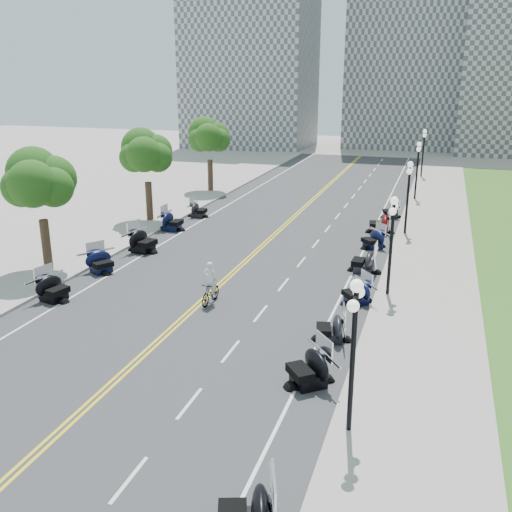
% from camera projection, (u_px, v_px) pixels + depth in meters
% --- Properties ---
extents(ground, '(160.00, 160.00, 0.00)m').
position_uv_depth(ground, '(198.00, 305.00, 27.50)').
color(ground, gray).
extents(road, '(16.00, 90.00, 0.01)m').
position_uv_depth(road, '(260.00, 248.00, 36.56)').
color(road, '#333335').
rests_on(road, ground).
extents(centerline_yellow_a, '(0.12, 90.00, 0.00)m').
position_uv_depth(centerline_yellow_a, '(258.00, 248.00, 36.59)').
color(centerline_yellow_a, yellow).
rests_on(centerline_yellow_a, road).
extents(centerline_yellow_b, '(0.12, 90.00, 0.00)m').
position_uv_depth(centerline_yellow_b, '(262.00, 248.00, 36.52)').
color(centerline_yellow_b, yellow).
rests_on(centerline_yellow_b, road).
extents(edge_line_north, '(0.12, 90.00, 0.00)m').
position_uv_depth(edge_line_north, '(360.00, 257.00, 34.67)').
color(edge_line_north, white).
rests_on(edge_line_north, road).
extents(edge_line_south, '(0.12, 90.00, 0.00)m').
position_uv_depth(edge_line_south, '(170.00, 239.00, 38.44)').
color(edge_line_south, white).
rests_on(edge_line_south, road).
extents(lane_dash_3, '(0.12, 2.00, 0.00)m').
position_uv_depth(lane_dash_3, '(129.00, 479.00, 15.69)').
color(lane_dash_3, white).
rests_on(lane_dash_3, road).
extents(lane_dash_4, '(0.12, 2.00, 0.00)m').
position_uv_depth(lane_dash_4, '(189.00, 403.00, 19.31)').
color(lane_dash_4, white).
rests_on(lane_dash_4, road).
extents(lane_dash_5, '(0.12, 2.00, 0.00)m').
position_uv_depth(lane_dash_5, '(231.00, 351.00, 22.93)').
color(lane_dash_5, white).
rests_on(lane_dash_5, road).
extents(lane_dash_6, '(0.12, 2.00, 0.00)m').
position_uv_depth(lane_dash_6, '(261.00, 313.00, 26.56)').
color(lane_dash_6, white).
rests_on(lane_dash_6, road).
extents(lane_dash_7, '(0.12, 2.00, 0.00)m').
position_uv_depth(lane_dash_7, '(283.00, 285.00, 30.18)').
color(lane_dash_7, white).
rests_on(lane_dash_7, road).
extents(lane_dash_8, '(0.12, 2.00, 0.00)m').
position_uv_depth(lane_dash_8, '(301.00, 262.00, 33.80)').
color(lane_dash_8, white).
rests_on(lane_dash_8, road).
extents(lane_dash_9, '(0.12, 2.00, 0.00)m').
position_uv_depth(lane_dash_9, '(316.00, 244.00, 37.42)').
color(lane_dash_9, white).
rests_on(lane_dash_9, road).
extents(lane_dash_10, '(0.12, 2.00, 0.00)m').
position_uv_depth(lane_dash_10, '(328.00, 229.00, 41.04)').
color(lane_dash_10, white).
rests_on(lane_dash_10, road).
extents(lane_dash_11, '(0.12, 2.00, 0.00)m').
position_uv_depth(lane_dash_11, '(338.00, 216.00, 44.67)').
color(lane_dash_11, white).
rests_on(lane_dash_11, road).
extents(lane_dash_12, '(0.12, 2.00, 0.00)m').
position_uv_depth(lane_dash_12, '(346.00, 205.00, 48.29)').
color(lane_dash_12, white).
rests_on(lane_dash_12, road).
extents(lane_dash_13, '(0.12, 2.00, 0.00)m').
position_uv_depth(lane_dash_13, '(353.00, 196.00, 51.91)').
color(lane_dash_13, white).
rests_on(lane_dash_13, road).
extents(lane_dash_14, '(0.12, 2.00, 0.00)m').
position_uv_depth(lane_dash_14, '(360.00, 188.00, 55.53)').
color(lane_dash_14, white).
rests_on(lane_dash_14, road).
extents(lane_dash_15, '(0.12, 2.00, 0.00)m').
position_uv_depth(lane_dash_15, '(365.00, 181.00, 59.15)').
color(lane_dash_15, white).
rests_on(lane_dash_15, road).
extents(lane_dash_16, '(0.12, 2.00, 0.00)m').
position_uv_depth(lane_dash_16, '(370.00, 175.00, 62.78)').
color(lane_dash_16, white).
rests_on(lane_dash_16, road).
extents(lane_dash_17, '(0.12, 2.00, 0.00)m').
position_uv_depth(lane_dash_17, '(374.00, 169.00, 66.40)').
color(lane_dash_17, white).
rests_on(lane_dash_17, road).
extents(lane_dash_18, '(0.12, 2.00, 0.00)m').
position_uv_depth(lane_dash_18, '(378.00, 164.00, 70.02)').
color(lane_dash_18, white).
rests_on(lane_dash_18, road).
extents(lane_dash_19, '(0.12, 2.00, 0.00)m').
position_uv_depth(lane_dash_19, '(382.00, 160.00, 73.64)').
color(lane_dash_19, white).
rests_on(lane_dash_19, road).
extents(sidewalk_north, '(5.00, 90.00, 0.15)m').
position_uv_depth(sidewalk_north, '(430.00, 263.00, 33.44)').
color(sidewalk_north, '#9E9991').
rests_on(sidewalk_north, ground).
extents(sidewalk_south, '(5.00, 90.00, 0.15)m').
position_uv_depth(sidewalk_south, '(116.00, 233.00, 39.63)').
color(sidewalk_south, '#9E9991').
rests_on(sidewalk_south, ground).
extents(distant_block_a, '(18.00, 14.00, 26.00)m').
position_uv_depth(distant_block_a, '(251.00, 57.00, 84.98)').
color(distant_block_a, gray).
rests_on(distant_block_a, ground).
extents(distant_block_b, '(16.00, 12.00, 30.00)m').
position_uv_depth(distant_block_b, '(406.00, 43.00, 83.32)').
color(distant_block_b, gray).
rests_on(distant_block_b, ground).
extents(street_lamp_1, '(0.50, 1.20, 4.90)m').
position_uv_depth(street_lamp_1, '(353.00, 358.00, 16.93)').
color(street_lamp_1, black).
rests_on(street_lamp_1, sidewalk_north).
extents(street_lamp_2, '(0.50, 1.20, 4.90)m').
position_uv_depth(street_lamp_2, '(391.00, 247.00, 27.80)').
color(street_lamp_2, black).
rests_on(street_lamp_2, sidewalk_north).
extents(street_lamp_3, '(0.50, 1.20, 4.90)m').
position_uv_depth(street_lamp_3, '(408.00, 198.00, 38.66)').
color(street_lamp_3, black).
rests_on(street_lamp_3, sidewalk_north).
extents(street_lamp_4, '(0.50, 1.20, 4.90)m').
position_uv_depth(street_lamp_4, '(417.00, 171.00, 49.53)').
color(street_lamp_4, black).
rests_on(street_lamp_4, sidewalk_north).
extents(street_lamp_5, '(0.50, 1.20, 4.90)m').
position_uv_depth(street_lamp_5, '(423.00, 153.00, 60.40)').
color(street_lamp_5, black).
rests_on(street_lamp_5, sidewalk_north).
extents(tree_2, '(4.80, 4.80, 9.20)m').
position_uv_depth(tree_2, '(40.00, 188.00, 30.81)').
color(tree_2, '#235619').
rests_on(tree_2, sidewalk_south).
extents(tree_3, '(4.80, 4.80, 9.20)m').
position_uv_depth(tree_3, '(147.00, 158.00, 41.68)').
color(tree_3, '#235619').
rests_on(tree_3, sidewalk_south).
extents(tree_4, '(4.80, 4.80, 9.20)m').
position_uv_depth(tree_4, '(210.00, 141.00, 52.54)').
color(tree_4, '#235619').
rests_on(tree_4, sidewalk_south).
extents(motorcycle_n_4, '(2.94, 2.94, 1.46)m').
position_uv_depth(motorcycle_n_4, '(309.00, 367.00, 20.26)').
color(motorcycle_n_4, black).
rests_on(motorcycle_n_4, road).
extents(motorcycle_n_5, '(2.22, 2.22, 1.28)m').
position_uv_depth(motorcycle_n_5, '(331.00, 327.00, 23.67)').
color(motorcycle_n_5, black).
rests_on(motorcycle_n_5, road).
extents(motorcycle_n_6, '(2.56, 2.56, 1.27)m').
position_uv_depth(motorcycle_n_6, '(357.00, 291.00, 27.52)').
color(motorcycle_n_6, black).
rests_on(motorcycle_n_6, road).
extents(motorcycle_n_7, '(2.12, 2.12, 1.43)m').
position_uv_depth(motorcycle_n_7, '(364.00, 260.00, 31.89)').
color(motorcycle_n_7, black).
rests_on(motorcycle_n_7, road).
extents(motorcycle_n_8, '(2.66, 2.66, 1.32)m').
position_uv_depth(motorcycle_n_8, '(373.00, 238.00, 36.27)').
color(motorcycle_n_8, black).
rests_on(motorcycle_n_8, road).
extents(motorcycle_n_9, '(2.48, 2.48, 1.52)m').
position_uv_depth(motorcycle_n_9, '(380.00, 222.00, 39.76)').
color(motorcycle_n_9, '#590A0C').
rests_on(motorcycle_n_9, road).
extents(motorcycle_n_10, '(2.21, 2.21, 1.24)m').
position_uv_depth(motorcycle_n_10, '(391.00, 210.00, 43.98)').
color(motorcycle_n_10, black).
rests_on(motorcycle_n_10, road).
extents(motorcycle_s_5, '(2.36, 2.36, 1.39)m').
position_uv_depth(motorcycle_s_5, '(53.00, 287.00, 27.89)').
color(motorcycle_s_5, black).
rests_on(motorcycle_s_5, road).
extents(motorcycle_s_6, '(2.68, 2.68, 1.36)m').
position_uv_depth(motorcycle_s_6, '(101.00, 261.00, 31.87)').
color(motorcycle_s_6, black).
rests_on(motorcycle_s_6, road).
extents(motorcycle_s_7, '(2.52, 2.52, 1.56)m').
position_uv_depth(motorcycle_s_7, '(143.00, 240.00, 35.50)').
color(motorcycle_s_7, black).
rests_on(motorcycle_s_7, road).
extents(motorcycle_s_8, '(2.13, 2.13, 1.46)m').
position_uv_depth(motorcycle_s_8, '(172.00, 220.00, 40.45)').
color(motorcycle_s_8, black).
rests_on(motorcycle_s_8, road).
extents(motorcycle_s_9, '(1.89, 1.89, 1.26)m').
position_uv_depth(motorcycle_s_9, '(198.00, 209.00, 44.24)').
color(motorcycle_s_9, black).
rests_on(motorcycle_s_9, road).
extents(bicycle, '(0.63, 1.89, 1.12)m').
position_uv_depth(bicycle, '(211.00, 293.00, 27.57)').
color(bicycle, '#A51414').
rests_on(bicycle, road).
extents(cyclist_rider, '(0.65, 0.43, 1.79)m').
position_uv_depth(cyclist_rider, '(210.00, 264.00, 27.13)').
color(cyclist_rider, silver).
rests_on(cyclist_rider, bicycle).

